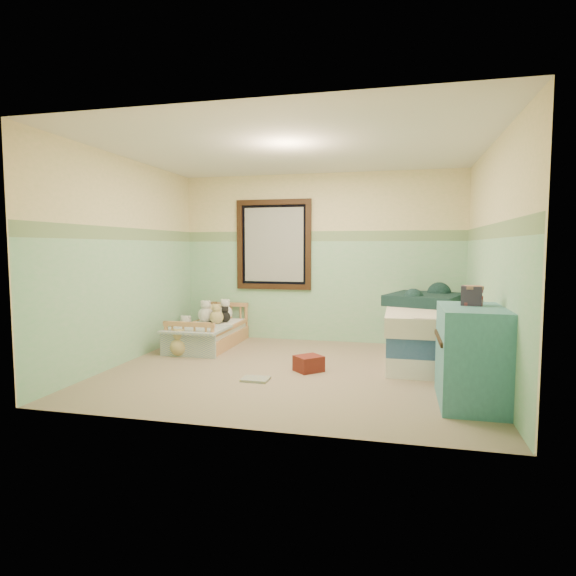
% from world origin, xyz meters
% --- Properties ---
extents(floor, '(4.20, 3.60, 0.02)m').
position_xyz_m(floor, '(0.00, 0.00, -0.01)').
color(floor, gray).
rests_on(floor, ground).
extents(ceiling, '(4.20, 3.60, 0.02)m').
position_xyz_m(ceiling, '(0.00, 0.00, 2.51)').
color(ceiling, silver).
rests_on(ceiling, wall_back).
extents(wall_back, '(4.20, 0.04, 2.50)m').
position_xyz_m(wall_back, '(0.00, 1.80, 1.25)').
color(wall_back, beige).
rests_on(wall_back, floor).
extents(wall_front, '(4.20, 0.04, 2.50)m').
position_xyz_m(wall_front, '(0.00, -1.80, 1.25)').
color(wall_front, beige).
rests_on(wall_front, floor).
extents(wall_left, '(0.04, 3.60, 2.50)m').
position_xyz_m(wall_left, '(-2.10, 0.00, 1.25)').
color(wall_left, beige).
rests_on(wall_left, floor).
extents(wall_right, '(0.04, 3.60, 2.50)m').
position_xyz_m(wall_right, '(2.10, 0.00, 1.25)').
color(wall_right, beige).
rests_on(wall_right, floor).
extents(wainscot_mint, '(4.20, 0.01, 1.50)m').
position_xyz_m(wainscot_mint, '(0.00, 1.79, 0.75)').
color(wainscot_mint, '#7EC48E').
rests_on(wainscot_mint, floor).
extents(border_strip, '(4.20, 0.01, 0.15)m').
position_xyz_m(border_strip, '(0.00, 1.79, 1.57)').
color(border_strip, '#3B6B3A').
rests_on(border_strip, wall_back).
extents(window_frame, '(1.16, 0.06, 1.36)m').
position_xyz_m(window_frame, '(-0.70, 1.76, 1.45)').
color(window_frame, black).
rests_on(window_frame, wall_back).
extents(window_blinds, '(0.92, 0.01, 1.12)m').
position_xyz_m(window_blinds, '(-0.70, 1.77, 1.45)').
color(window_blinds, beige).
rests_on(window_blinds, window_frame).
extents(toddler_bed_frame, '(0.71, 1.42, 0.18)m').
position_xyz_m(toddler_bed_frame, '(-1.46, 1.05, 0.09)').
color(toddler_bed_frame, '#B17D4C').
rests_on(toddler_bed_frame, floor).
extents(toddler_mattress, '(0.65, 1.36, 0.12)m').
position_xyz_m(toddler_mattress, '(-1.46, 1.05, 0.24)').
color(toddler_mattress, white).
rests_on(toddler_mattress, toddler_bed_frame).
extents(patchwork_quilt, '(0.77, 0.71, 0.03)m').
position_xyz_m(patchwork_quilt, '(-1.46, 0.61, 0.32)').
color(patchwork_quilt, '#6C84B1').
rests_on(patchwork_quilt, toddler_mattress).
extents(plush_bed_brown, '(0.19, 0.19, 0.19)m').
position_xyz_m(plush_bed_brown, '(-1.61, 1.55, 0.40)').
color(plush_bed_brown, brown).
rests_on(plush_bed_brown, toddler_mattress).
extents(plush_bed_white, '(0.22, 0.22, 0.22)m').
position_xyz_m(plush_bed_white, '(-1.41, 1.55, 0.41)').
color(plush_bed_white, white).
rests_on(plush_bed_white, toddler_mattress).
extents(plush_bed_tan, '(0.18, 0.18, 0.18)m').
position_xyz_m(plush_bed_tan, '(-1.56, 1.33, 0.39)').
color(plush_bed_tan, tan).
rests_on(plush_bed_tan, toddler_mattress).
extents(plush_bed_dark, '(0.16, 0.16, 0.16)m').
position_xyz_m(plush_bed_dark, '(-1.33, 1.33, 0.38)').
color(plush_bed_dark, black).
rests_on(plush_bed_dark, toddler_mattress).
extents(plush_floor_cream, '(0.26, 0.26, 0.26)m').
position_xyz_m(plush_floor_cream, '(-1.95, 1.30, 0.13)').
color(plush_floor_cream, silver).
rests_on(plush_floor_cream, floor).
extents(plush_floor_tan, '(0.24, 0.24, 0.24)m').
position_xyz_m(plush_floor_tan, '(-1.60, 0.36, 0.12)').
color(plush_floor_tan, tan).
rests_on(plush_floor_tan, floor).
extents(twin_bed_frame, '(1.01, 2.02, 0.22)m').
position_xyz_m(twin_bed_frame, '(1.55, 0.92, 0.11)').
color(twin_bed_frame, white).
rests_on(twin_bed_frame, floor).
extents(twin_boxspring, '(1.01, 2.02, 0.22)m').
position_xyz_m(twin_boxspring, '(1.55, 0.92, 0.33)').
color(twin_boxspring, navy).
rests_on(twin_boxspring, twin_bed_frame).
extents(twin_mattress, '(1.05, 2.06, 0.22)m').
position_xyz_m(twin_mattress, '(1.55, 0.92, 0.55)').
color(twin_mattress, beige).
rests_on(twin_mattress, twin_boxspring).
extents(teal_blanket, '(1.11, 1.14, 0.14)m').
position_xyz_m(teal_blanket, '(1.50, 1.22, 0.73)').
color(teal_blanket, black).
rests_on(teal_blanket, twin_mattress).
extents(dresser, '(0.55, 0.88, 0.88)m').
position_xyz_m(dresser, '(1.81, -0.76, 0.44)').
color(dresser, teal).
rests_on(dresser, floor).
extents(book_stack, '(0.20, 0.16, 0.18)m').
position_xyz_m(book_stack, '(1.81, -0.63, 0.97)').
color(book_stack, '#43232A').
rests_on(book_stack, dresser).
extents(red_pillow, '(0.38, 0.38, 0.18)m').
position_xyz_m(red_pillow, '(0.18, 0.01, 0.09)').
color(red_pillow, '#A22211').
rests_on(red_pillow, floor).
extents(floor_book, '(0.29, 0.22, 0.03)m').
position_xyz_m(floor_book, '(-0.30, -0.49, 0.01)').
color(floor_book, gold).
rests_on(floor_book, floor).
extents(extra_plush_0, '(0.20, 0.20, 0.20)m').
position_xyz_m(extra_plush_0, '(-1.40, 1.17, 0.40)').
color(extra_plush_0, tan).
rests_on(extra_plush_0, toddler_mattress).
extents(extra_plush_1, '(0.22, 0.22, 0.22)m').
position_xyz_m(extra_plush_1, '(-1.63, 1.30, 0.41)').
color(extra_plush_1, white).
rests_on(extra_plush_1, toddler_mattress).
extents(extra_plush_2, '(0.22, 0.22, 0.22)m').
position_xyz_m(extra_plush_2, '(-1.61, 1.28, 0.41)').
color(extra_plush_2, silver).
rests_on(extra_plush_2, toddler_mattress).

